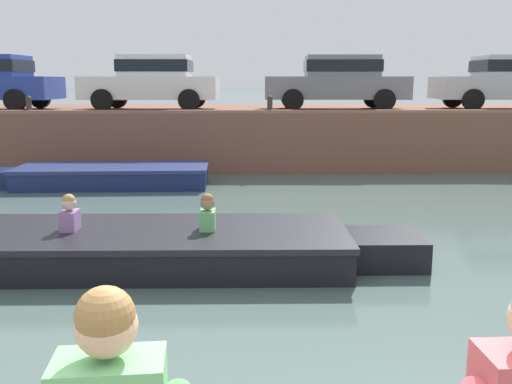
# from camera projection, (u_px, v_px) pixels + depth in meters

# --- Properties ---
(ground_plane) EXTENTS (400.00, 400.00, 0.00)m
(ground_plane) POSITION_uv_depth(u_px,v_px,m) (244.00, 240.00, 8.78)
(ground_plane) COLOR #4C605B
(far_quay_wall) EXTENTS (60.00, 6.00, 1.58)m
(far_quay_wall) POSITION_uv_depth(u_px,v_px,m) (244.00, 134.00, 17.72)
(far_quay_wall) COLOR brown
(far_quay_wall) RESTS_ON ground
(far_wall_coping) EXTENTS (60.00, 0.24, 0.08)m
(far_wall_coping) POSITION_uv_depth(u_px,v_px,m) (244.00, 112.00, 14.74)
(far_wall_coping) COLOR #925F4C
(far_wall_coping) RESTS_ON far_quay_wall
(boat_moored_west_navy) EXTENTS (5.23, 1.74, 0.47)m
(boat_moored_west_navy) POSITION_uv_depth(u_px,v_px,m) (105.00, 176.00, 13.22)
(boat_moored_west_navy) COLOR navy
(boat_moored_west_navy) RESTS_ON ground
(motorboat_passing) EXTENTS (6.38, 1.90, 0.96)m
(motorboat_passing) POSITION_uv_depth(u_px,v_px,m) (168.00, 247.00, 7.56)
(motorboat_passing) COLOR black
(motorboat_passing) RESTS_ON ground
(car_left_inner_white) EXTENTS (3.92, 1.98, 1.54)m
(car_left_inner_white) POSITION_uv_depth(u_px,v_px,m) (153.00, 80.00, 16.48)
(car_left_inner_white) COLOR white
(car_left_inner_white) RESTS_ON far_quay_wall
(car_centre_grey) EXTENTS (4.18, 2.01, 1.54)m
(car_centre_grey) POSITION_uv_depth(u_px,v_px,m) (338.00, 80.00, 16.59)
(car_centre_grey) COLOR slate
(car_centre_grey) RESTS_ON far_quay_wall
(car_right_inner_silver) EXTENTS (4.30, 2.07, 1.54)m
(car_right_inner_silver) POSITION_uv_depth(u_px,v_px,m) (511.00, 80.00, 16.70)
(car_right_inner_silver) COLOR #B7BABC
(car_right_inner_silver) RESTS_ON far_quay_wall
(mooring_bollard_west) EXTENTS (0.15, 0.15, 0.45)m
(mooring_bollard_west) POSITION_uv_depth(u_px,v_px,m) (29.00, 104.00, 14.71)
(mooring_bollard_west) COLOR #2D2B28
(mooring_bollard_west) RESTS_ON far_quay_wall
(mooring_bollard_mid) EXTENTS (0.15, 0.15, 0.45)m
(mooring_bollard_mid) POSITION_uv_depth(u_px,v_px,m) (270.00, 104.00, 14.84)
(mooring_bollard_mid) COLOR #2D2B28
(mooring_bollard_mid) RESTS_ON far_quay_wall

